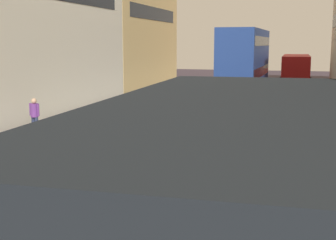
% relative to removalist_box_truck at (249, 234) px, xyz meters
% --- Properties ---
extents(sidewalk_left, '(2.60, 64.00, 0.14)m').
position_rel_removalist_box_truck_xyz_m(sidewalk_left, '(-10.40, 17.36, -1.90)').
color(sidewalk_left, '#A9A9A9').
rests_on(sidewalk_left, ground).
extents(lane_stripe_left, '(0.16, 60.00, 0.01)m').
position_rel_removalist_box_truck_xyz_m(lane_stripe_left, '(-5.40, 17.36, -1.97)').
color(lane_stripe_left, silver).
rests_on(lane_stripe_left, ground).
extents(lane_stripe_right, '(0.16, 60.00, 0.01)m').
position_rel_removalist_box_truck_xyz_m(lane_stripe_right, '(-2.00, 17.36, -1.97)').
color(lane_stripe_right, silver).
rests_on(lane_stripe_right, ground).
extents(building_row_left, '(7.20, 43.90, 12.79)m').
position_rel_removalist_box_truck_xyz_m(building_row_left, '(-15.70, 20.01, 4.02)').
color(building_row_left, gray).
rests_on(building_row_left, ground).
extents(removalist_box_truck, '(2.98, 7.80, 3.58)m').
position_rel_removalist_box_truck_xyz_m(removalist_box_truck, '(0.00, 0.00, 0.00)').
color(removalist_box_truck, '#A51E1E').
rests_on(removalist_box_truck, ground).
extents(sedan_centre_lane_second, '(2.27, 4.40, 1.49)m').
position_rel_removalist_box_truck_xyz_m(sedan_centre_lane_second, '(-3.65, 4.07, -1.18)').
color(sedan_centre_lane_second, '#19592D').
rests_on(sedan_centre_lane_second, ground).
extents(hatchback_centre_lane_third, '(2.16, 4.35, 1.49)m').
position_rel_removalist_box_truck_xyz_m(hatchback_centre_lane_third, '(-3.87, 9.55, -1.18)').
color(hatchback_centre_lane_third, beige).
rests_on(hatchback_centre_lane_third, ground).
extents(sedan_left_lane_third, '(2.28, 4.40, 1.49)m').
position_rel_removalist_box_truck_xyz_m(sedan_left_lane_third, '(-7.13, 8.94, -1.18)').
color(sedan_left_lane_third, silver).
rests_on(sedan_left_lane_third, ground).
extents(coupe_centre_lane_fourth, '(2.18, 4.36, 1.49)m').
position_rel_removalist_box_truck_xyz_m(coupe_centre_lane_fourth, '(-3.70, 14.59, -1.18)').
color(coupe_centre_lane_fourth, '#759EB7').
rests_on(coupe_centre_lane_fourth, ground).
extents(sedan_left_lane_fourth, '(2.26, 4.39, 1.49)m').
position_rel_removalist_box_truck_xyz_m(sedan_left_lane_fourth, '(-6.93, 14.88, -1.18)').
color(sedan_left_lane_fourth, black).
rests_on(sedan_left_lane_fourth, ground).
extents(sedan_centre_lane_fifth, '(2.28, 4.41, 1.49)m').
position_rel_removalist_box_truck_xyz_m(sedan_centre_lane_fifth, '(-3.73, 19.82, -1.18)').
color(sedan_centre_lane_fifth, '#B29319').
rests_on(sedan_centre_lane_fifth, ground).
extents(sedan_left_lane_fifth, '(2.18, 4.36, 1.49)m').
position_rel_removalist_box_truck_xyz_m(sedan_left_lane_fifth, '(-6.93, 20.30, -1.18)').
color(sedan_left_lane_fifth, gray).
rests_on(sedan_left_lane_fifth, ground).
extents(sedan_right_lane_behind_truck, '(2.17, 4.36, 1.49)m').
position_rel_removalist_box_truck_xyz_m(sedan_right_lane_behind_truck, '(-0.43, 7.21, -1.18)').
color(sedan_right_lane_behind_truck, '#194C8C').
rests_on(sedan_right_lane_behind_truck, ground).
extents(wagon_right_lane_far, '(2.20, 4.37, 1.49)m').
position_rel_removalist_box_truck_xyz_m(wagon_right_lane_far, '(-0.15, 12.25, -1.18)').
color(wagon_right_lane_far, '#19592D').
rests_on(wagon_right_lane_far, ground).
extents(bus_mid_queue_primary, '(2.89, 10.53, 5.06)m').
position_rel_removalist_box_truck_xyz_m(bus_mid_queue_primary, '(-3.78, 29.60, 0.86)').
color(bus_mid_queue_primary, navy).
rests_on(bus_mid_queue_primary, ground).
extents(bus_far_queue_secondary, '(2.94, 10.54, 2.90)m').
position_rel_removalist_box_truck_xyz_m(bus_far_queue_secondary, '(-0.41, 42.99, -0.21)').
color(bus_far_queue_secondary, '#B21919').
rests_on(bus_far_queue_secondary, ground).
extents(pedestrian_near_kerb, '(0.53, 0.34, 1.66)m').
position_rel_removalist_box_truck_xyz_m(pedestrian_near_kerb, '(-10.99, 13.02, -1.03)').
color(pedestrian_near_kerb, '#262D47').
rests_on(pedestrian_near_kerb, ground).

